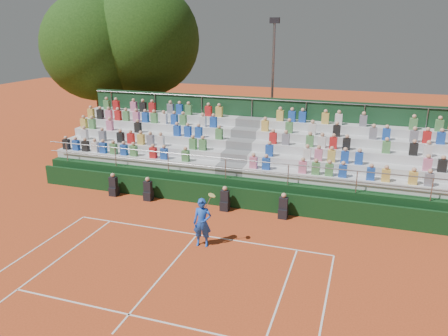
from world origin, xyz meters
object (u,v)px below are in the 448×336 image
(tennis_player, at_px, (202,223))
(tree_west, at_px, (96,47))
(floodlight_mast, at_px, (273,78))
(tree_east, at_px, (144,40))

(tennis_player, bearing_deg, tree_west, 135.57)
(tree_west, distance_m, floodlight_mast, 12.17)
(tennis_player, height_order, tree_west, tree_west)
(floodlight_mast, bearing_deg, tree_east, 179.73)
(tree_west, distance_m, tree_east, 3.28)
(tree_east, height_order, floodlight_mast, tree_east)
(tree_west, bearing_deg, tennis_player, -44.43)
(tree_east, bearing_deg, tennis_player, -55.18)
(tennis_player, relative_size, tree_east, 0.20)
(floodlight_mast, bearing_deg, tree_west, -173.51)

